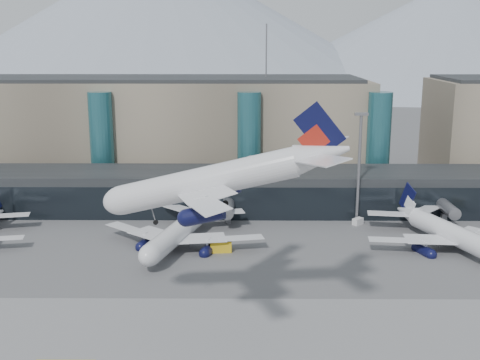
# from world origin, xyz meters

# --- Properties ---
(ground) EXTENTS (900.00, 900.00, 0.00)m
(ground) POSITION_xyz_m (0.00, 0.00, 0.00)
(ground) COLOR #515154
(ground) RESTS_ON ground
(concourse) EXTENTS (170.00, 27.00, 10.00)m
(concourse) POSITION_xyz_m (-0.02, 57.73, 4.97)
(concourse) COLOR black
(concourse) RESTS_ON ground
(terminal_main) EXTENTS (130.00, 30.00, 31.00)m
(terminal_main) POSITION_xyz_m (-25.00, 90.00, 15.44)
(terminal_main) COLOR gray
(terminal_main) RESTS_ON ground
(teal_towers) EXTENTS (116.40, 19.40, 46.00)m
(teal_towers) POSITION_xyz_m (-14.99, 74.01, 14.01)
(teal_towers) COLOR #26606A
(teal_towers) RESTS_ON ground
(mountain_ridge) EXTENTS (910.00, 400.00, 110.00)m
(mountain_ridge) POSITION_xyz_m (15.97, 380.00, 45.74)
(mountain_ridge) COLOR gray
(mountain_ridge) RESTS_ON ground
(lightmast_mid) EXTENTS (3.00, 1.20, 25.60)m
(lightmast_mid) POSITION_xyz_m (30.00, 48.00, 14.42)
(lightmast_mid) COLOR slate
(lightmast_mid) RESTS_ON ground
(hero_jet) EXTENTS (36.47, 36.38, 11.83)m
(hero_jet) POSITION_xyz_m (1.89, -7.23, 24.35)
(hero_jet) COLOR silver
(hero_jet) RESTS_ON ground
(jet_parked_mid) EXTENTS (35.49, 36.88, 11.84)m
(jet_parked_mid) POSITION_xyz_m (-9.14, 32.44, 4.48)
(jet_parked_mid) COLOR silver
(jet_parked_mid) RESTS_ON ground
(jet_parked_right) EXTENTS (34.13, 36.28, 11.67)m
(jet_parked_right) POSITION_xyz_m (44.75, 32.38, 4.41)
(jet_parked_right) COLOR silver
(jet_parked_right) RESTS_ON ground
(veh_c) EXTENTS (3.53, 2.11, 1.87)m
(veh_c) POSITION_xyz_m (-1.92, 28.38, 0.93)
(veh_c) COLOR #505055
(veh_c) RESTS_ON ground
(veh_d) EXTENTS (2.87, 2.86, 1.51)m
(veh_d) POSITION_xyz_m (29.93, 46.00, 0.75)
(veh_d) COLOR silver
(veh_d) RESTS_ON ground
(veh_h) EXTENTS (4.43, 2.62, 2.34)m
(veh_h) POSITION_xyz_m (-1.01, 27.65, 1.17)
(veh_h) COLOR gold
(veh_h) RESTS_ON ground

